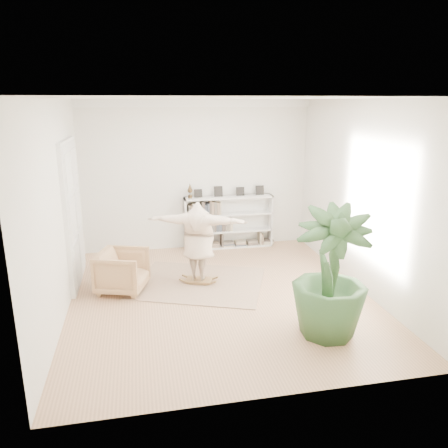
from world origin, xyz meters
name	(u,v)px	position (x,y,z in m)	size (l,w,h in m)	color
floor	(220,296)	(0.00, 0.00, 0.00)	(6.00, 6.00, 0.00)	#9D7251
room_shell	(196,103)	(0.00, 2.94, 3.51)	(6.00, 6.00, 6.00)	silver
doors	(73,215)	(-2.70, 1.30, 1.40)	(0.09, 1.78, 2.92)	white
bookshelf	(228,223)	(0.74, 2.82, 0.64)	(2.20, 0.35, 1.64)	silver
armchair	(122,271)	(-1.80, 0.62, 0.40)	(0.86, 0.89, 0.81)	tan
rug	(199,283)	(-0.31, 0.68, 0.01)	(2.50, 2.00, 0.02)	tan
rocker_board	(199,280)	(-0.31, 0.68, 0.07)	(0.59, 0.47, 0.11)	brown
person	(198,239)	(-0.31, 0.68, 0.93)	(1.97, 0.54, 1.60)	beige
houseplant	(330,273)	(1.38, -1.69, 1.03)	(1.15, 1.15, 2.06)	#2E5128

